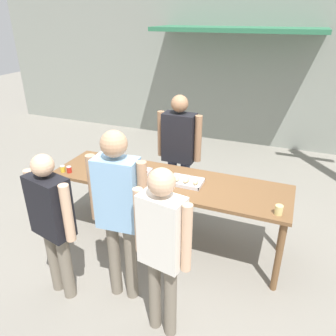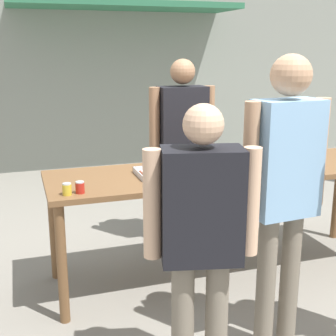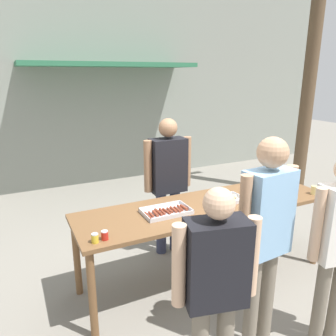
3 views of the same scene
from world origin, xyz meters
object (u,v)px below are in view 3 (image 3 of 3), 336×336
object	(u,v)px
person_server_behind_table	(168,175)
person_customer_waiting_in_line	(266,226)
condiment_jar_ketchup	(105,235)
food_tray_buns	(226,199)
utility_pole	(314,40)
condiment_jar_mustard	(95,238)
food_tray_sausages	(166,212)
beer_cup	(314,190)
person_customer_holding_hotdog	(215,279)

from	to	relation	value
person_server_behind_table	person_customer_waiting_in_line	world-z (taller)	person_customer_waiting_in_line
condiment_jar_ketchup	food_tray_buns	bearing A→B (deg)	10.73
utility_pole	condiment_jar_mustard	bearing A→B (deg)	-157.00
food_tray_sausages	beer_cup	xyz separation A→B (m)	(1.78, -0.27, 0.04)
person_server_behind_table	person_customer_waiting_in_line	xyz separation A→B (m)	(0.03, -1.70, 0.06)
beer_cup	utility_pole	bearing A→B (deg)	45.58
utility_pole	person_customer_waiting_in_line	bearing A→B (deg)	-141.34
food_tray_buns	utility_pole	distance (m)	3.77
condiment_jar_ketchup	utility_pole	bearing A→B (deg)	23.26
food_tray_sausages	food_tray_buns	xyz separation A→B (m)	(0.73, 0.00, 0.01)
person_server_behind_table	food_tray_buns	bearing A→B (deg)	-63.19
food_tray_sausages	person_customer_holding_hotdog	distance (m)	1.20
beer_cup	condiment_jar_mustard	bearing A→B (deg)	-179.81
condiment_jar_mustard	person_server_behind_table	xyz separation A→B (m)	(1.16, 1.01, 0.10)
person_customer_waiting_in_line	person_server_behind_table	bearing A→B (deg)	-93.85
food_tray_buns	condiment_jar_ketchup	distance (m)	1.46
condiment_jar_ketchup	person_customer_holding_hotdog	size ratio (longest dim) A/B	0.05
condiment_jar_ketchup	person_server_behind_table	distance (m)	1.47
person_server_behind_table	person_customer_holding_hotdog	bearing A→B (deg)	-106.36
food_tray_buns	person_server_behind_table	bearing A→B (deg)	116.29
condiment_jar_ketchup	beer_cup	bearing A→B (deg)	-0.11
food_tray_sausages	person_customer_holding_hotdog	xyz separation A→B (m)	(-0.21, -1.18, 0.02)
person_customer_holding_hotdog	condiment_jar_ketchup	bearing A→B (deg)	-48.25
condiment_jar_mustard	beer_cup	world-z (taller)	beer_cup
person_server_behind_table	condiment_jar_mustard	bearing A→B (deg)	-138.62
food_tray_buns	beer_cup	distance (m)	1.08
food_tray_sausages	person_customer_waiting_in_line	bearing A→B (deg)	-67.51
food_tray_sausages	condiment_jar_ketchup	world-z (taller)	condiment_jar_ketchup
food_tray_buns	person_server_behind_table	xyz separation A→B (m)	(-0.36, 0.72, 0.12)
food_tray_sausages	person_customer_waiting_in_line	size ratio (longest dim) A/B	0.26
condiment_jar_mustard	condiment_jar_ketchup	world-z (taller)	same
food_tray_sausages	food_tray_buns	bearing A→B (deg)	0.25
person_customer_holding_hotdog	beer_cup	bearing A→B (deg)	-141.99
condiment_jar_ketchup	utility_pole	xyz separation A→B (m)	(4.29, 1.84, 1.86)
food_tray_sausages	person_server_behind_table	world-z (taller)	person_server_behind_table
condiment_jar_mustard	beer_cup	distance (m)	2.56
food_tray_sausages	beer_cup	size ratio (longest dim) A/B	4.83
condiment_jar_ketchup	person_customer_holding_hotdog	xyz separation A→B (m)	(0.50, -0.92, -0.00)
person_customer_holding_hotdog	condiment_jar_mustard	bearing A→B (deg)	-43.86
food_tray_sausages	condiment_jar_mustard	xyz separation A→B (m)	(-0.79, -0.28, 0.03)
condiment_jar_mustard	utility_pole	distance (m)	5.11
condiment_jar_ketchup	utility_pole	world-z (taller)	utility_pole
condiment_jar_mustard	condiment_jar_ketchup	size ratio (longest dim) A/B	1.00
food_tray_sausages	person_server_behind_table	bearing A→B (deg)	62.77
person_server_behind_table	utility_pole	world-z (taller)	utility_pole
condiment_jar_ketchup	person_server_behind_table	bearing A→B (deg)	42.68
person_customer_waiting_in_line	beer_cup	bearing A→B (deg)	-157.89
condiment_jar_mustard	person_server_behind_table	world-z (taller)	person_server_behind_table
beer_cup	person_customer_holding_hotdog	distance (m)	2.18
person_customer_waiting_in_line	utility_pole	bearing A→B (deg)	-146.20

